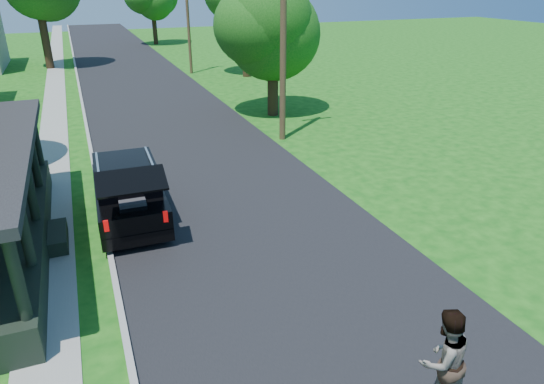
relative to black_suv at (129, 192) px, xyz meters
name	(u,v)px	position (x,y,z in m)	size (l,w,h in m)	color
ground	(321,325)	(3.20, -6.91, -0.91)	(140.00, 140.00, 0.00)	#0F4D0F
street	(160,112)	(3.20, 13.09, -0.91)	(8.00, 120.00, 0.02)	black
curb	(85,119)	(-0.85, 13.09, -0.91)	(0.15, 120.00, 0.12)	#9A9A95
sidewalk	(54,122)	(-2.40, 13.09, -0.91)	(1.30, 120.00, 0.03)	gray
black_suv	(129,192)	(0.00, 0.00, 0.00)	(2.07, 5.12, 2.37)	black
skateboarder	(443,360)	(3.80, -9.91, 0.50)	(0.91, 0.71, 1.88)	black
tree_right_near	(272,18)	(8.89, 10.12, 4.21)	(6.59, 6.29, 8.10)	black
utility_pole_near	(283,14)	(7.70, 5.83, 4.68)	(1.76, 0.29, 10.86)	#422A1E
utility_pole_far	(187,11)	(7.70, 24.37, 3.76)	(1.43, 0.24, 9.06)	#422A1E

